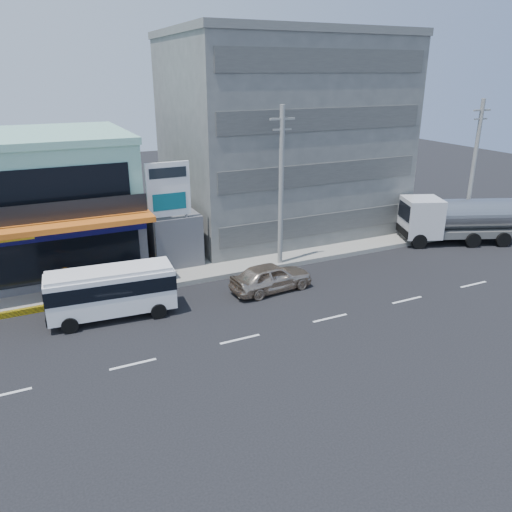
# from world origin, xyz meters

# --- Properties ---
(ground) EXTENTS (120.00, 120.00, 0.00)m
(ground) POSITION_xyz_m (0.00, 0.00, 0.00)
(ground) COLOR black
(ground) RESTS_ON ground
(sidewalk) EXTENTS (70.00, 5.00, 0.30)m
(sidewalk) POSITION_xyz_m (5.00, 9.50, 0.15)
(sidewalk) COLOR gray
(sidewalk) RESTS_ON ground
(shop_building) EXTENTS (12.40, 11.70, 8.00)m
(shop_building) POSITION_xyz_m (-8.00, 13.95, 4.00)
(shop_building) COLOR #4B4B50
(shop_building) RESTS_ON ground
(concrete_building) EXTENTS (16.00, 12.00, 14.00)m
(concrete_building) POSITION_xyz_m (10.00, 15.00, 7.00)
(concrete_building) COLOR gray
(concrete_building) RESTS_ON ground
(gap_structure) EXTENTS (3.00, 6.00, 3.50)m
(gap_structure) POSITION_xyz_m (0.00, 12.00, 1.75)
(gap_structure) COLOR #4B4B50
(gap_structure) RESTS_ON ground
(satellite_dish) EXTENTS (1.50, 1.50, 0.15)m
(satellite_dish) POSITION_xyz_m (0.00, 11.00, 3.58)
(satellite_dish) COLOR slate
(satellite_dish) RESTS_ON gap_structure
(billboard) EXTENTS (2.60, 0.18, 6.90)m
(billboard) POSITION_xyz_m (-0.50, 9.20, 4.93)
(billboard) COLOR gray
(billboard) RESTS_ON ground
(utility_pole_near) EXTENTS (1.60, 0.30, 10.00)m
(utility_pole_near) POSITION_xyz_m (6.00, 7.40, 5.15)
(utility_pole_near) COLOR #999993
(utility_pole_near) RESTS_ON ground
(utility_pole_far) EXTENTS (1.60, 0.30, 10.00)m
(utility_pole_far) POSITION_xyz_m (22.00, 7.40, 5.15)
(utility_pole_far) COLOR #999993
(utility_pole_far) RESTS_ON ground
(minibus) EXTENTS (6.37, 2.57, 2.61)m
(minibus) POSITION_xyz_m (-4.91, 4.83, 1.56)
(minibus) COLOR white
(minibus) RESTS_ON ground
(sedan) EXTENTS (4.92, 2.31, 1.63)m
(sedan) POSITION_xyz_m (3.84, 4.37, 0.81)
(sedan) COLOR beige
(sedan) RESTS_ON ground
(tanker_truck) EXTENTS (8.74, 5.36, 3.32)m
(tanker_truck) POSITION_xyz_m (19.78, 6.33, 1.78)
(tanker_truck) COLOR silver
(tanker_truck) RESTS_ON ground
(motorcycle_rider) EXTENTS (1.88, 0.80, 2.35)m
(motorcycle_rider) POSITION_xyz_m (-6.79, 6.80, 0.78)
(motorcycle_rider) COLOR #530B13
(motorcycle_rider) RESTS_ON ground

